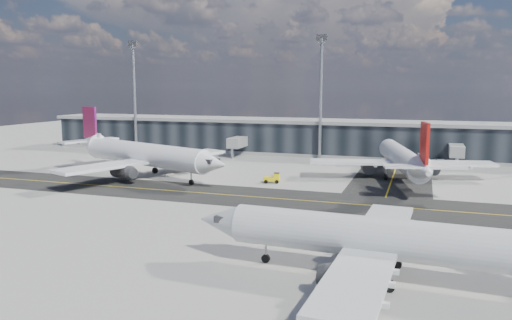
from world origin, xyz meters
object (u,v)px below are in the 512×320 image
Objects in this scene: airliner_redtail at (402,159)px; service_van at (441,163)px; airliner_af at (142,154)px; airliner_near at (390,240)px; baggage_tug at (273,178)px.

airliner_redtail reaches higher than service_van.
airliner_af is at bearing -178.99° from airliner_redtail.
baggage_tug is at bearing 32.59° from airliner_near.
baggage_tug is 0.51× the size of service_van.
airliner_near is at bearing 72.93° from airliner_af.
airliner_redtail is at bearing 4.10° from airliner_near.
airliner_af is 62.20m from service_van.
airliner_redtail is at bearing -125.81° from service_van.
airliner_af reaches higher than baggage_tug.
airliner_redtail is 50.22m from airliner_near.
airliner_af is 6.80× the size of service_van.
airliner_af is 48.81m from airliner_redtail.
airliner_near is at bearing -101.81° from airliner_redtail.
service_van is at bearing -2.31° from airliner_near.
airliner_af is 13.46× the size of baggage_tug.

